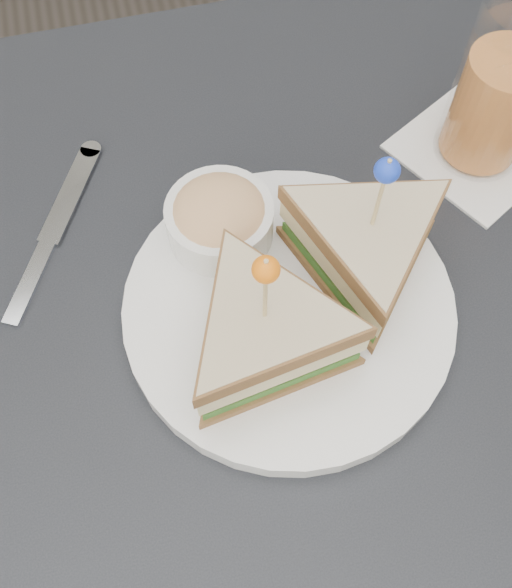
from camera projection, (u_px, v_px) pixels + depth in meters
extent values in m
plane|color=#3F3833|center=(252.00, 504.00, 1.20)|extent=(3.50, 3.50, 0.00)
cube|color=black|center=(247.00, 343.00, 0.55)|extent=(0.80, 0.80, 0.03)
cylinder|color=black|center=(406.00, 198.00, 1.08)|extent=(0.04, 0.04, 0.72)
cylinder|color=white|center=(288.00, 310.00, 0.53)|extent=(0.35, 0.35, 0.02)
cylinder|color=white|center=(289.00, 304.00, 0.53)|extent=(0.35, 0.35, 0.00)
cylinder|color=#E1C381|center=(265.00, 294.00, 0.42)|extent=(0.00, 0.00, 0.08)
sphere|color=orange|center=(266.00, 270.00, 0.39)|extent=(0.02, 0.02, 0.02)
cylinder|color=#E1C381|center=(379.00, 199.00, 0.45)|extent=(0.00, 0.00, 0.08)
sphere|color=blue|center=(387.00, 170.00, 0.43)|extent=(0.02, 0.02, 0.02)
cylinder|color=white|center=(220.00, 223.00, 0.54)|extent=(0.12, 0.12, 0.04)
ellipsoid|color=#E0B772|center=(219.00, 213.00, 0.53)|extent=(0.10, 0.10, 0.04)
cube|color=silver|center=(32.00, 279.00, 0.55)|extent=(0.05, 0.09, 0.01)
cube|color=silver|center=(70.00, 194.00, 0.59)|extent=(0.07, 0.10, 0.00)
cylinder|color=silver|center=(91.00, 149.00, 0.62)|extent=(0.03, 0.03, 0.00)
cube|color=white|center=(475.00, 149.00, 0.62)|extent=(0.17, 0.17, 0.00)
cylinder|color=orange|center=(494.00, 107.00, 0.57)|extent=(0.10, 0.10, 0.10)
cylinder|color=white|center=(504.00, 85.00, 0.55)|extent=(0.11, 0.11, 0.16)
cube|color=white|center=(512.00, 54.00, 0.54)|extent=(0.03, 0.03, 0.02)
cube|color=white|center=(508.00, 82.00, 0.53)|extent=(0.02, 0.02, 0.02)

